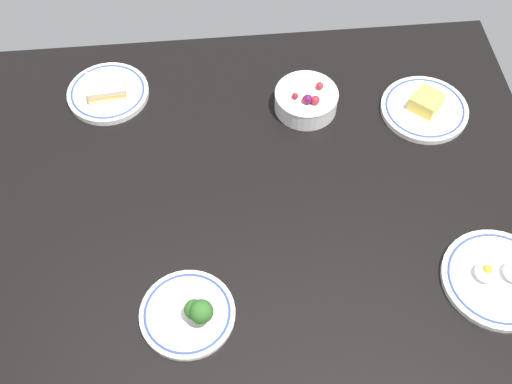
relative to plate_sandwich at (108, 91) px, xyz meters
The scene contains 6 objects.
dining_table 46.11cm from the plate_sandwich, 45.42° to the right, with size 127.87×100.90×4.00cm, color black.
plate_sandwich is the anchor object (origin of this frame).
plate_eggs 96.09cm from the plate_sandwich, 36.29° to the right, with size 21.93×21.93×4.78cm.
plate_cheese 74.80cm from the plate_sandwich, ahead, with size 20.31×20.31×5.05cm.
plate_broccoli 61.38cm from the plate_sandwich, 73.57° to the right, with size 18.20×18.20×7.69cm.
bowl_berries 47.10cm from the plate_sandwich, 10.31° to the right, with size 14.79×14.79×6.93cm.
Camera 1 is at (-7.46, -78.12, 119.16)cm, focal length 45.87 mm.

